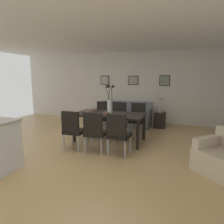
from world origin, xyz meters
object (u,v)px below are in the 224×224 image
(dining_chair_far_right, at_px, (119,116))
(centerpiece_vase, at_px, (110,103))
(dining_chair_near_right, at_px, (102,115))
(side_table, at_px, (160,120))
(sofa, at_px, (124,117))
(dining_chair_near_left, at_px, (73,128))
(dining_table, at_px, (109,116))
(framed_picture_left, at_px, (105,80))
(framed_picture_right, at_px, (165,81))
(dining_chair_mid_right, at_px, (137,117))
(dining_chair_far_left, at_px, (95,130))
(table_lamp, at_px, (161,101))
(bowl_near_left, at_px, (87,112))
(framed_picture_center, at_px, (133,80))
(bowl_near_right, at_px, (94,110))
(bowl_far_left, at_px, (107,113))
(dining_chair_mid_left, at_px, (118,132))

(dining_chair_far_right, relative_size, centerpiece_vase, 1.25)
(dining_chair_near_right, height_order, side_table, dining_chair_near_right)
(sofa, bearing_deg, side_table, 0.45)
(centerpiece_vase, bearing_deg, dining_chair_near_left, -122.46)
(dining_table, relative_size, side_table, 3.46)
(framed_picture_left, bearing_deg, dining_chair_near_right, -70.92)
(framed_picture_right, bearing_deg, dining_chair_mid_right, -109.32)
(dining_chair_far_left, height_order, framed_picture_left, framed_picture_left)
(dining_chair_near_left, xyz_separation_m, centerpiece_vase, (0.57, 0.89, 0.51))
(dining_chair_far_left, distance_m, dining_chair_mid_right, 1.85)
(dining_chair_far_left, bearing_deg, table_lamp, 68.19)
(centerpiece_vase, distance_m, framed_picture_left, 2.83)
(bowl_near_left, distance_m, framed_picture_center, 2.90)
(dining_chair_near_right, height_order, dining_chair_mid_right, same)
(framed_picture_right, bearing_deg, bowl_near_right, -125.62)
(dining_chair_mid_right, bearing_deg, sofa, 124.35)
(dining_chair_mid_right, xyz_separation_m, centerpiece_vase, (-0.55, -0.87, 0.51))
(dining_chair_near_left, xyz_separation_m, bowl_far_left, (0.56, 0.68, 0.27))
(bowl_far_left, bearing_deg, sofa, 93.84)
(dining_chair_near_left, xyz_separation_m, bowl_near_left, (0.02, 0.68, 0.27))
(bowl_far_left, xyz_separation_m, side_table, (1.09, 2.10, -0.52))
(dining_chair_far_left, bearing_deg, dining_table, 88.74)
(centerpiece_vase, relative_size, bowl_near_right, 4.32)
(framed_picture_left, bearing_deg, sofa, -33.51)
(bowl_near_left, height_order, side_table, bowl_near_left)
(dining_chair_far_left, bearing_deg, framed_picture_left, 108.01)
(dining_table, bearing_deg, bowl_near_right, 159.22)
(dining_chair_mid_left, bearing_deg, sofa, 103.53)
(bowl_near_right, xyz_separation_m, framed_picture_center, (0.54, 2.34, 0.78))
(centerpiece_vase, height_order, framed_picture_right, framed_picture_right)
(bowl_near_left, bearing_deg, centerpiece_vase, 20.87)
(table_lamp, height_order, framed_picture_left, framed_picture_left)
(dining_table, height_order, dining_chair_far_left, dining_chair_far_left)
(bowl_near_left, xyz_separation_m, framed_picture_right, (1.67, 2.75, 0.78))
(dining_chair_near_left, bearing_deg, framed_picture_left, 99.44)
(dining_chair_mid_left, bearing_deg, dining_table, 120.89)
(dining_chair_near_left, bearing_deg, centerpiece_vase, 57.54)
(centerpiece_vase, distance_m, bowl_near_right, 0.63)
(dining_chair_far_right, distance_m, dining_chair_mid_right, 0.57)
(dining_chair_near_left, bearing_deg, bowl_far_left, 50.42)
(side_table, bearing_deg, framed_picture_right, 86.36)
(framed_picture_left, bearing_deg, bowl_far_left, -67.56)
(centerpiece_vase, bearing_deg, side_table, 60.00)
(dining_chair_near_right, relative_size, bowl_near_right, 5.41)
(dining_chair_mid_right, distance_m, framed_picture_left, 2.59)
(dining_table, bearing_deg, dining_chair_far_left, -91.26)
(dining_chair_near_right, bearing_deg, dining_chair_far_left, -73.03)
(side_table, distance_m, framed_picture_left, 2.66)
(centerpiece_vase, relative_size, framed_picture_left, 2.11)
(dining_chair_near_left, xyz_separation_m, dining_chair_far_left, (0.54, 0.00, 0.00))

